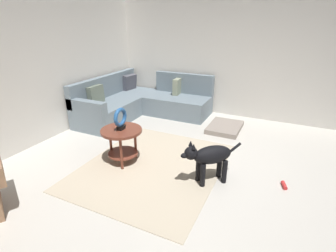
# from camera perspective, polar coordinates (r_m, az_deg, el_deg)

# --- Properties ---
(ground_plane) EXTENTS (6.00, 6.00, 0.10)m
(ground_plane) POSITION_cam_1_polar(r_m,az_deg,el_deg) (3.50, 5.87, -13.34)
(ground_plane) COLOR beige
(wall_back) EXTENTS (6.00, 0.12, 2.70)m
(wall_back) POSITION_cam_1_polar(r_m,az_deg,el_deg) (4.74, -29.83, 11.79)
(wall_back) COLOR silver
(wall_back) RESTS_ON ground_plane
(wall_right) EXTENTS (0.12, 6.00, 2.70)m
(wall_right) POSITION_cam_1_polar(r_m,az_deg,el_deg) (5.75, 16.89, 15.13)
(wall_right) COLOR silver
(wall_right) RESTS_ON ground_plane
(area_rug) EXTENTS (2.30, 1.90, 0.01)m
(area_rug) POSITION_cam_1_polar(r_m,az_deg,el_deg) (3.82, -3.33, -8.89)
(area_rug) COLOR #BCAD93
(area_rug) RESTS_ON ground_plane
(sectional_couch) EXTENTS (2.20, 2.25, 0.88)m
(sectional_couch) POSITION_cam_1_polar(r_m,az_deg,el_deg) (5.78, -6.13, 5.22)
(sectional_couch) COLOR slate
(sectional_couch) RESTS_ON ground_plane
(side_table) EXTENTS (0.60, 0.60, 0.54)m
(side_table) POSITION_cam_1_polar(r_m,az_deg,el_deg) (3.80, -10.31, -2.44)
(side_table) COLOR brown
(side_table) RESTS_ON ground_plane
(torus_sculpture) EXTENTS (0.28, 0.08, 0.33)m
(torus_sculpture) POSITION_cam_1_polar(r_m,az_deg,el_deg) (3.68, -10.63, 1.72)
(torus_sculpture) COLOR black
(torus_sculpture) RESTS_ON side_table
(dog_bed_mat) EXTENTS (0.80, 0.60, 0.09)m
(dog_bed_mat) POSITION_cam_1_polar(r_m,az_deg,el_deg) (5.16, 12.61, -0.27)
(dog_bed_mat) COLOR gray
(dog_bed_mat) RESTS_ON ground_plane
(dog) EXTENTS (0.62, 0.66, 0.63)m
(dog) POSITION_cam_1_polar(r_m,az_deg,el_deg) (3.33, 9.23, -6.86)
(dog) COLOR black
(dog) RESTS_ON ground_plane
(dog_toy_ball) EXTENTS (0.10, 0.10, 0.10)m
(dog_toy_ball) POSITION_cam_1_polar(r_m,az_deg,el_deg) (3.91, 9.01, -7.59)
(dog_toy_ball) COLOR blue
(dog_toy_ball) RESTS_ON ground_plane
(dog_toy_rope) EXTENTS (0.15, 0.09, 0.05)m
(dog_toy_rope) POSITION_cam_1_polar(r_m,az_deg,el_deg) (3.70, 24.58, -11.98)
(dog_toy_rope) COLOR red
(dog_toy_rope) RESTS_ON ground_plane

